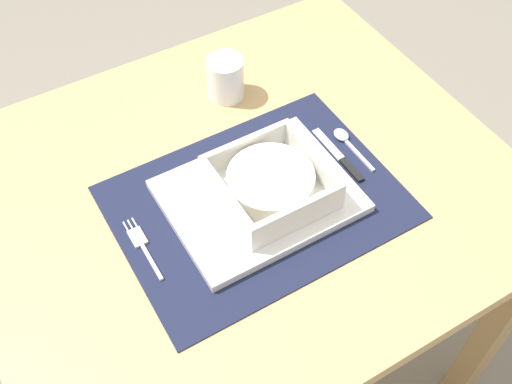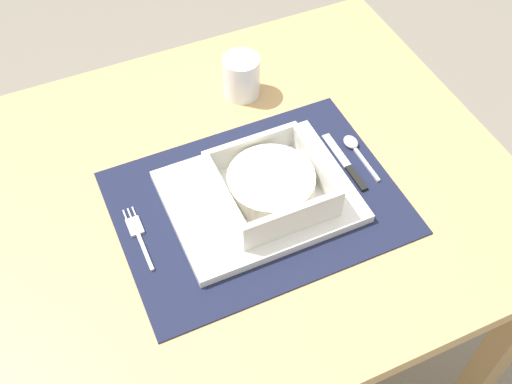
{
  "view_description": "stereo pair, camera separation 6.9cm",
  "coord_description": "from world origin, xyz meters",
  "px_view_note": "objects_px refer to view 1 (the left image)",
  "views": [
    {
      "loc": [
        -0.32,
        -0.59,
        1.53
      ],
      "look_at": [
        -0.0,
        -0.05,
        0.75
      ],
      "focal_mm": 43.76,
      "sensor_mm": 36.0,
      "label": 1
    },
    {
      "loc": [
        -0.26,
        -0.62,
        1.53
      ],
      "look_at": [
        -0.0,
        -0.05,
        0.75
      ],
      "focal_mm": 43.76,
      "sensor_mm": 36.0,
      "label": 2
    }
  ],
  "objects_px": {
    "spoon": "(344,138)",
    "porridge_bowl": "(271,184)",
    "bread_knife": "(338,171)",
    "dining_table": "(243,219)",
    "fork": "(141,244)",
    "butter_knife": "(341,158)",
    "drinking_glass": "(226,80)"
  },
  "relations": [
    {
      "from": "spoon",
      "to": "bread_knife",
      "type": "distance_m",
      "value": 0.08
    },
    {
      "from": "bread_knife",
      "to": "fork",
      "type": "bearing_deg",
      "value": 171.63
    },
    {
      "from": "fork",
      "to": "bread_knife",
      "type": "height_order",
      "value": "bread_knife"
    },
    {
      "from": "dining_table",
      "to": "fork",
      "type": "height_order",
      "value": "fork"
    },
    {
      "from": "spoon",
      "to": "drinking_glass",
      "type": "relative_size",
      "value": 1.41
    },
    {
      "from": "porridge_bowl",
      "to": "butter_knife",
      "type": "relative_size",
      "value": 1.22
    },
    {
      "from": "fork",
      "to": "bread_knife",
      "type": "xyz_separation_m",
      "value": [
        0.35,
        -0.03,
        0.0
      ]
    },
    {
      "from": "bread_knife",
      "to": "drinking_glass",
      "type": "relative_size",
      "value": 1.59
    },
    {
      "from": "porridge_bowl",
      "to": "bread_knife",
      "type": "bearing_deg",
      "value": -3.94
    },
    {
      "from": "butter_knife",
      "to": "drinking_glass",
      "type": "height_order",
      "value": "drinking_glass"
    },
    {
      "from": "dining_table",
      "to": "drinking_glass",
      "type": "height_order",
      "value": "drinking_glass"
    },
    {
      "from": "butter_knife",
      "to": "bread_knife",
      "type": "distance_m",
      "value": 0.03
    },
    {
      "from": "butter_knife",
      "to": "dining_table",
      "type": "bearing_deg",
      "value": 165.24
    },
    {
      "from": "fork",
      "to": "spoon",
      "type": "xyz_separation_m",
      "value": [
        0.4,
        0.02,
        0.0
      ]
    },
    {
      "from": "bread_knife",
      "to": "dining_table",
      "type": "bearing_deg",
      "value": 153.8
    },
    {
      "from": "dining_table",
      "to": "butter_knife",
      "type": "height_order",
      "value": "butter_knife"
    },
    {
      "from": "porridge_bowl",
      "to": "fork",
      "type": "height_order",
      "value": "porridge_bowl"
    },
    {
      "from": "spoon",
      "to": "drinking_glass",
      "type": "height_order",
      "value": "drinking_glass"
    },
    {
      "from": "dining_table",
      "to": "porridge_bowl",
      "type": "height_order",
      "value": "porridge_bowl"
    },
    {
      "from": "porridge_bowl",
      "to": "drinking_glass",
      "type": "bearing_deg",
      "value": 76.7
    },
    {
      "from": "fork",
      "to": "butter_knife",
      "type": "relative_size",
      "value": 0.92
    },
    {
      "from": "dining_table",
      "to": "bread_knife",
      "type": "distance_m",
      "value": 0.2
    },
    {
      "from": "spoon",
      "to": "porridge_bowl",
      "type": "bearing_deg",
      "value": -165.02
    },
    {
      "from": "dining_table",
      "to": "bread_knife",
      "type": "height_order",
      "value": "bread_knife"
    },
    {
      "from": "porridge_bowl",
      "to": "drinking_glass",
      "type": "relative_size",
      "value": 2.09
    },
    {
      "from": "bread_knife",
      "to": "drinking_glass",
      "type": "xyz_separation_m",
      "value": [
        -0.07,
        0.27,
        0.03
      ]
    },
    {
      "from": "butter_knife",
      "to": "drinking_glass",
      "type": "relative_size",
      "value": 1.71
    },
    {
      "from": "dining_table",
      "to": "butter_knife",
      "type": "xyz_separation_m",
      "value": [
        0.17,
        -0.04,
        0.11
      ]
    },
    {
      "from": "spoon",
      "to": "drinking_glass",
      "type": "distance_m",
      "value": 0.25
    },
    {
      "from": "porridge_bowl",
      "to": "spoon",
      "type": "distance_m",
      "value": 0.19
    },
    {
      "from": "spoon",
      "to": "butter_knife",
      "type": "relative_size",
      "value": 0.82
    },
    {
      "from": "fork",
      "to": "spoon",
      "type": "bearing_deg",
      "value": 1.33
    }
  ]
}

